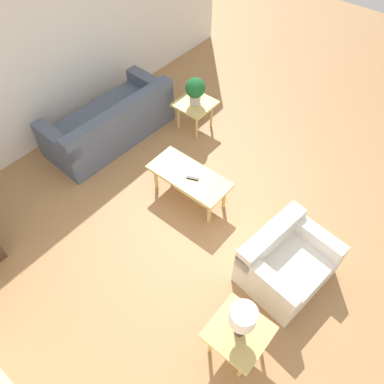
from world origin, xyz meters
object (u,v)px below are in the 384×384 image
object	(u,v)px
armchair	(285,262)
sofa	(111,123)
side_table_lamp	(238,334)
side_table_plant	(195,106)
table_lamp	(243,319)
coffee_table	(189,178)
potted_plant	(195,89)

from	to	relation	value
armchair	sofa	bearing A→B (deg)	90.76
side_table_lamp	sofa	bearing A→B (deg)	-22.74
side_table_plant	table_lamp	size ratio (longest dim) A/B	1.19
coffee_table	side_table_lamp	size ratio (longest dim) A/B	2.00
armchair	potted_plant	world-z (taller)	potted_plant
side_table_plant	table_lamp	world-z (taller)	table_lamp
sofa	potted_plant	bearing A→B (deg)	142.74
sofa	side_table_plant	bearing A→B (deg)	142.74
side_table_plant	table_lamp	bearing A→B (deg)	136.15
coffee_table	side_table_lamp	bearing A→B (deg)	143.00
potted_plant	coffee_table	bearing A→B (deg)	126.32
sofa	table_lamp	size ratio (longest dim) A/B	4.35
side_table_plant	armchair	bearing A→B (deg)	150.56
armchair	potted_plant	size ratio (longest dim) A/B	2.52
table_lamp	potted_plant	bearing A→B (deg)	-43.85
sofa	side_table_lamp	size ratio (longest dim) A/B	3.65
sofa	potted_plant	xyz separation A→B (m)	(-0.84, -1.02, 0.44)
sofa	potted_plant	world-z (taller)	potted_plant
table_lamp	side_table_lamp	bearing A→B (deg)	-45.00
sofa	side_table_plant	distance (m)	1.33
coffee_table	table_lamp	xyz separation A→B (m)	(-1.67, 1.26, 0.42)
armchair	coffee_table	xyz separation A→B (m)	(1.60, -0.21, 0.12)
table_lamp	side_table_plant	bearing A→B (deg)	-43.85
sofa	armchair	world-z (taller)	sofa
sofa	side_table_plant	size ratio (longest dim) A/B	3.65
armchair	side_table_lamp	distance (m)	1.06
armchair	side_table_plant	xyz separation A→B (m)	(2.46, -1.39, 0.15)
side_table_lamp	table_lamp	bearing A→B (deg)	135.00
sofa	armchair	xyz separation A→B (m)	(-3.30, 0.37, -0.02)
sofa	coffee_table	distance (m)	1.71
armchair	side_table_plant	bearing A→B (deg)	67.69
side_table_lamp	table_lamp	distance (m)	0.39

